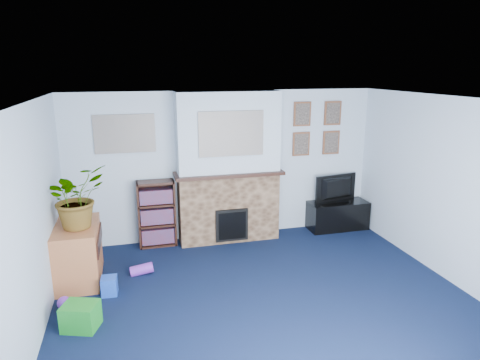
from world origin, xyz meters
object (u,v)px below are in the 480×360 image
object	(u,v)px
tv_stand	(337,216)
television	(339,189)
sideboard	(78,255)
bookshelf	(157,215)

from	to	relation	value
tv_stand	television	world-z (taller)	television
television	sideboard	xyz separation A→B (m)	(-4.19, -0.85, -0.37)
tv_stand	television	bearing A→B (deg)	90.00
bookshelf	television	bearing A→B (deg)	-1.04
tv_stand	bookshelf	size ratio (longest dim) A/B	0.98
tv_stand	television	xyz separation A→B (m)	(0.00, 0.02, 0.49)
bookshelf	sideboard	bearing A→B (deg)	-140.42
television	bookshelf	distance (m)	3.11
tv_stand	bookshelf	bearing A→B (deg)	178.59
tv_stand	sideboard	distance (m)	4.27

